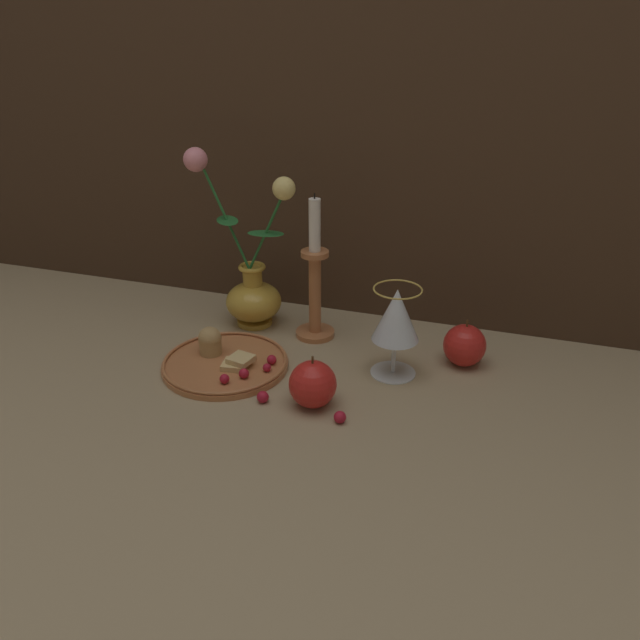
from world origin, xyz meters
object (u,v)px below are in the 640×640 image
vase (251,283)px  wine_glass (396,318)px  candlestick (315,286)px  apple_beside_vase (313,384)px  plate_with_pastries (224,360)px  apple_near_glass (465,345)px

vase → wine_glass: bearing=-18.5°
candlestick → apple_beside_vase: size_ratio=3.17×
plate_with_pastries → wine_glass: size_ratio=1.39×
vase → plate_with_pastries: vase is taller
wine_glass → apple_beside_vase: (-0.10, -0.14, -0.07)m
candlestick → plate_with_pastries: bearing=-125.2°
plate_with_pastries → candlestick: (0.12, 0.16, 0.09)m
wine_glass → apple_beside_vase: bearing=-126.6°
vase → candlestick: (0.14, -0.01, 0.02)m
candlestick → vase: bearing=175.7°
candlestick → apple_near_glass: 0.30m
vase → candlestick: vase is taller
apple_beside_vase → candlestick: bearing=107.6°
candlestick → apple_beside_vase: candlestick is taller
candlestick → apple_near_glass: size_ratio=3.22×
wine_glass → apple_near_glass: 0.15m
plate_with_pastries → wine_glass: wine_glass is taller
plate_with_pastries → apple_beside_vase: bearing=-19.4°
apple_beside_vase → apple_near_glass: size_ratio=1.01×
wine_glass → apple_beside_vase: 0.18m
plate_with_pastries → apple_near_glass: bearing=19.2°
vase → apple_near_glass: size_ratio=3.97×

